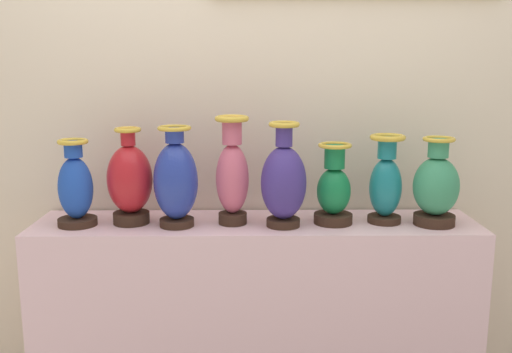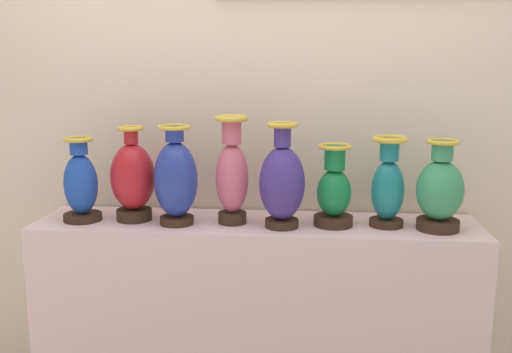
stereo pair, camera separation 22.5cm
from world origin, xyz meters
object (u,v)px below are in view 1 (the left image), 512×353
Objects in this scene: vase_emerald at (334,190)px; vase_rose at (232,174)px; vase_crimson at (130,181)px; vase_cobalt at (176,181)px; vase_teal at (386,183)px; vase_sapphire at (76,188)px; vase_indigo at (284,182)px; vase_jade at (436,187)px.

vase_rose is at bearing -179.91° from vase_emerald.
vase_crimson reaches higher than vase_emerald.
vase_cobalt reaches higher than vase_teal.
vase_emerald is at bearing 1.08° from vase_sapphire.
vase_indigo is at bearing -4.60° from vase_crimson.
vase_teal is at bearing 1.06° from vase_rose.
vase_rose is at bearing 168.82° from vase_indigo.
vase_indigo reaches higher than vase_crimson.
vase_cobalt reaches higher than vase_emerald.
vase_teal reaches higher than vase_emerald.
vase_teal is (0.60, 0.01, -0.04)m from vase_rose.
vase_cobalt is (0.39, -0.02, 0.03)m from vase_sapphire.
vase_teal is (0.21, 0.01, 0.02)m from vase_emerald.
vase_jade is (1.01, 0.01, -0.03)m from vase_cobalt.
vase_cobalt is 0.82m from vase_teal.
vase_rose is 0.20m from vase_indigo.
vase_crimson is (0.21, 0.03, 0.02)m from vase_sapphire.
vase_indigo is (0.20, -0.04, -0.02)m from vase_rose.
vase_indigo is at bearing -168.76° from vase_emerald.
vase_jade reaches higher than vase_emerald.
vase_crimson is at bearing 167.09° from vase_cobalt.
vase_indigo is at bearing -1.48° from vase_sapphire.
vase_cobalt is at bearing 179.21° from vase_indigo.
vase_sapphire is at bearing 179.75° from vase_jade.
vase_emerald is at bearing 176.37° from vase_jade.
vase_teal is (1.21, 0.03, 0.01)m from vase_sapphire.
vase_rose is 0.40m from vase_emerald.
vase_crimson reaches higher than vase_teal.
vase_crimson is at bearing 7.65° from vase_sapphire.
vase_indigo reaches higher than vase_teal.
vase_cobalt reaches higher than vase_sapphire.
vase_emerald is 0.92× the size of vase_jade.
vase_cobalt reaches higher than vase_crimson.
vase_sapphire is at bearing -178.60° from vase_teal.
vase_sapphire is 0.83× the size of vase_indigo.
vase_teal is (1.01, 0.00, -0.01)m from vase_crimson.
vase_crimson reaches higher than vase_jade.
vase_sapphire is 1.21m from vase_teal.
vase_teal is at bearing 1.40° from vase_sapphire.
vase_sapphire is 0.80× the size of vase_rose.
vase_teal is at bearing 7.07° from vase_indigo.
vase_indigo is 1.27× the size of vase_emerald.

